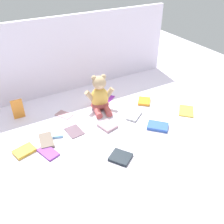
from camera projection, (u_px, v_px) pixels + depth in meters
name	position (u px, v px, depth m)	size (l,w,h in m)	color
ground_plane	(103.00, 118.00, 1.64)	(3.20, 3.20, 0.00)	silver
backdrop_drape	(72.00, 54.00, 1.83)	(1.60, 0.03, 0.55)	white
teddy_bear	(100.00, 97.00, 1.68)	(0.21, 0.20, 0.25)	#E5B24C
book_case_0	(56.00, 131.00, 1.51)	(0.07, 0.11, 0.02)	#7AB8E5
book_case_1	(74.00, 131.00, 1.52)	(0.09, 0.12, 0.01)	#5A4350
book_case_2	(134.00, 115.00, 1.65)	(0.07, 0.13, 0.01)	#9C9EA0
book_case_3	(46.00, 141.00, 1.44)	(0.07, 0.13, 0.02)	brown
book_case_4	(158.00, 126.00, 1.55)	(0.09, 0.13, 0.02)	#2F57B3
book_case_5	(186.00, 111.00, 1.70)	(0.09, 0.13, 0.01)	gold
book_case_6	(107.00, 126.00, 1.56)	(0.09, 0.10, 0.02)	#A67F8A
book_case_7	(121.00, 157.00, 1.33)	(0.10, 0.11, 0.02)	#1C242B
book_case_8	(48.00, 152.00, 1.36)	(0.07, 0.12, 0.01)	purple
book_case_9	(108.00, 98.00, 1.85)	(0.07, 0.09, 0.01)	purple
book_case_10	(64.00, 115.00, 1.66)	(0.07, 0.11, 0.01)	#A6777F
book_case_11	(24.00, 151.00, 1.37)	(0.08, 0.11, 0.02)	gold
book_case_12	(144.00, 101.00, 1.79)	(0.08, 0.10, 0.02)	orange
book_case_13	(18.00, 109.00, 1.61)	(0.07, 0.01, 0.13)	orange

